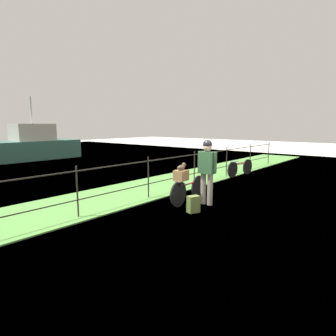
% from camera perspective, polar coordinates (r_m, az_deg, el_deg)
% --- Properties ---
extents(ground_plane, '(60.00, 60.00, 0.00)m').
position_cam_1_polar(ground_plane, '(6.89, 8.55, -8.79)').
color(ground_plane, beige).
extents(grass_strip, '(27.00, 2.40, 0.03)m').
position_cam_1_polar(grass_strip, '(8.71, -8.12, -4.96)').
color(grass_strip, '#569342').
rests_on(grass_strip, ground).
extents(harbor_water, '(30.00, 30.00, 0.00)m').
position_cam_1_polar(harbor_water, '(16.44, -29.51, 0.39)').
color(harbor_water, '#60849E').
rests_on(harbor_water, ground).
extents(iron_fence, '(18.04, 0.04, 1.18)m').
position_cam_1_polar(iron_fence, '(7.95, -3.98, -1.25)').
color(iron_fence, '#28231E').
rests_on(iron_fence, ground).
extents(bicycle_main, '(1.64, 0.18, 0.66)m').
position_cam_1_polar(bicycle_main, '(7.54, 4.13, -4.42)').
color(bicycle_main, black).
rests_on(bicycle_main, ground).
extents(wooden_crate, '(0.34, 0.29, 0.26)m').
position_cam_1_polar(wooden_crate, '(7.16, 2.65, -1.48)').
color(wooden_crate, olive).
rests_on(wooden_crate, bicycle_main).
extents(terrier_dog, '(0.32, 0.15, 0.18)m').
position_cam_1_polar(terrier_dog, '(7.15, 2.77, 0.19)').
color(terrier_dog, '#4C3D2D').
rests_on(terrier_dog, wooden_crate).
extents(cyclist_person, '(0.28, 0.54, 1.68)m').
position_cam_1_polar(cyclist_person, '(7.33, 7.85, 0.33)').
color(cyclist_person, gray).
rests_on(cyclist_person, ground).
extents(backpack_on_paving, '(0.33, 0.27, 0.40)m').
position_cam_1_polar(backpack_on_paving, '(6.78, 5.13, -7.25)').
color(backpack_on_paving, olive).
rests_on(backpack_on_paving, ground).
extents(bicycle_parked, '(1.71, 0.28, 0.64)m').
position_cam_1_polar(bicycle_parked, '(11.80, 14.26, 0.06)').
color(bicycle_parked, black).
rests_on(bicycle_parked, ground).
extents(moored_boat_near, '(5.03, 2.23, 3.71)m').
position_cam_1_polar(moored_boat_near, '(18.86, -25.40, 4.01)').
color(moored_boat_near, '#336656').
rests_on(moored_boat_near, ground).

